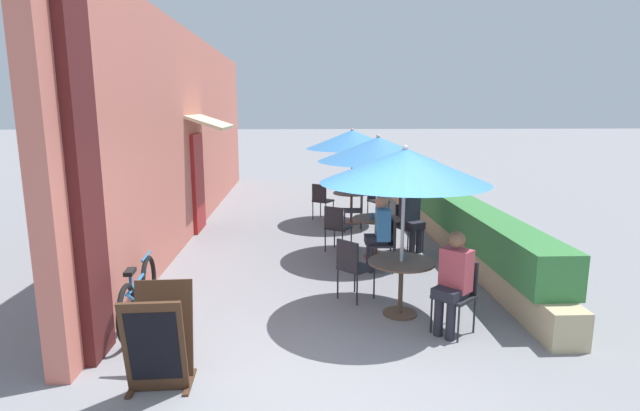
# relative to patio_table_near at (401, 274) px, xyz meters

# --- Properties ---
(ground_plane) EXTENTS (120.00, 120.00, 0.00)m
(ground_plane) POSITION_rel_patio_table_near_xyz_m (-1.09, -1.54, -0.54)
(ground_plane) COLOR gray
(cafe_facade_wall) EXTENTS (0.98, 13.96, 4.20)m
(cafe_facade_wall) POSITION_rel_patio_table_near_xyz_m (-3.64, 5.30, 1.55)
(cafe_facade_wall) COLOR #C66B5B
(cafe_facade_wall) RESTS_ON ground_plane
(planter_hedge) EXTENTS (0.60, 12.96, 1.01)m
(planter_hedge) POSITION_rel_patio_table_near_xyz_m (1.66, 5.34, -0.01)
(planter_hedge) COLOR tan
(planter_hedge) RESTS_ON ground_plane
(patio_table_near) EXTENTS (0.85, 0.85, 0.72)m
(patio_table_near) POSITION_rel_patio_table_near_xyz_m (0.00, 0.00, 0.00)
(patio_table_near) COLOR brown
(patio_table_near) RESTS_ON ground_plane
(patio_umbrella_near) EXTENTS (2.10, 2.10, 2.19)m
(patio_umbrella_near) POSITION_rel_patio_table_near_xyz_m (0.00, 0.00, 1.39)
(patio_umbrella_near) COLOR #B7B7BC
(patio_umbrella_near) RESTS_ON ground_plane
(cafe_chair_near_left) EXTENTS (0.56, 0.56, 0.87)m
(cafe_chair_near_left) POSITION_rel_patio_table_near_xyz_m (0.57, -0.52, -0.03)
(cafe_chair_near_left) COLOR #232328
(cafe_chair_near_left) RESTS_ON ground_plane
(seated_patron_near_left) EXTENTS (0.51, 0.51, 1.25)m
(seated_patron_near_left) POSITION_rel_patio_table_near_xyz_m (0.49, -0.59, 0.14)
(seated_patron_near_left) COLOR #23232D
(seated_patron_near_left) RESTS_ON ground_plane
(cafe_chair_near_right) EXTENTS (0.56, 0.56, 0.87)m
(cafe_chair_near_right) POSITION_rel_patio_table_near_xyz_m (-0.57, 0.52, -0.03)
(cafe_chair_near_right) COLOR #232328
(cafe_chair_near_right) RESTS_ON ground_plane
(coffee_cup_near) EXTENTS (0.07, 0.07, 0.09)m
(coffee_cup_near) POSITION_rel_patio_table_near_xyz_m (0.02, 0.08, 0.22)
(coffee_cup_near) COLOR teal
(coffee_cup_near) RESTS_ON patio_table_near
(patio_table_mid) EXTENTS (0.85, 0.85, 0.72)m
(patio_table_mid) POSITION_rel_patio_table_near_xyz_m (0.07, 2.54, 0.00)
(patio_table_mid) COLOR brown
(patio_table_mid) RESTS_ON ground_plane
(patio_umbrella_mid) EXTENTS (2.10, 2.10, 2.19)m
(patio_umbrella_mid) POSITION_rel_patio_table_near_xyz_m (0.07, 2.54, 1.39)
(patio_umbrella_mid) COLOR #B7B7BC
(patio_umbrella_mid) RESTS_ON ground_plane
(cafe_chair_mid_left) EXTENTS (0.55, 0.55, 0.87)m
(cafe_chair_mid_left) POSITION_rel_patio_table_near_xyz_m (-0.61, 2.89, -0.03)
(cafe_chair_mid_left) COLOR #232328
(cafe_chair_mid_left) RESTS_ON ground_plane
(cafe_chair_mid_right) EXTENTS (0.42, 0.42, 0.87)m
(cafe_chair_mid_right) POSITION_rel_patio_table_near_xyz_m (0.11, 1.78, -0.03)
(cafe_chair_mid_right) COLOR #232328
(cafe_chair_mid_right) RESTS_ON ground_plane
(seated_patron_mid_right) EXTENTS (0.41, 0.35, 1.25)m
(seated_patron_mid_right) POSITION_rel_patio_table_near_xyz_m (0.00, 1.78, 0.14)
(seated_patron_mid_right) COLOR #23232D
(seated_patron_mid_right) RESTS_ON ground_plane
(cafe_chair_mid_back) EXTENTS (0.54, 0.54, 0.87)m
(cafe_chair_mid_back) POSITION_rel_patio_table_near_xyz_m (0.72, 2.96, -0.03)
(cafe_chair_mid_back) COLOR #232328
(cafe_chair_mid_back) RESTS_ON ground_plane
(seated_patron_mid_back) EXTENTS (0.47, 0.50, 1.25)m
(seated_patron_mid_back) POSITION_rel_patio_table_near_xyz_m (0.77, 2.86, 0.14)
(seated_patron_mid_back) COLOR #23232D
(seated_patron_mid_back) RESTS_ON ground_plane
(coffee_cup_mid) EXTENTS (0.07, 0.07, 0.09)m
(coffee_cup_mid) POSITION_rel_patio_table_near_xyz_m (-0.01, 2.53, 0.22)
(coffee_cup_mid) COLOR teal
(coffee_cup_mid) RESTS_ON patio_table_mid
(patio_table_far) EXTENTS (0.85, 0.85, 0.72)m
(patio_table_far) POSITION_rel_patio_table_near_xyz_m (-0.09, 5.28, 0.00)
(patio_table_far) COLOR brown
(patio_table_far) RESTS_ON ground_plane
(patio_umbrella_far) EXTENTS (2.10, 2.10, 2.19)m
(patio_umbrella_far) POSITION_rel_patio_table_near_xyz_m (-0.09, 5.28, 1.39)
(patio_umbrella_far) COLOR #B7B7BC
(patio_umbrella_far) RESTS_ON ground_plane
(cafe_chair_far_left) EXTENTS (0.54, 0.54, 0.87)m
(cafe_chair_far_left) POSITION_rel_patio_table_near_xyz_m (0.56, 5.68, -0.03)
(cafe_chair_far_left) COLOR #232328
(cafe_chair_far_left) RESTS_ON ground_plane
(cafe_chair_far_right) EXTENTS (0.55, 0.55, 0.87)m
(cafe_chair_far_right) POSITION_rel_patio_table_near_xyz_m (-0.77, 5.63, -0.03)
(cafe_chair_far_right) COLOR #232328
(cafe_chair_far_right) RESTS_ON ground_plane
(cafe_chair_far_back) EXTENTS (0.42, 0.42, 0.87)m
(cafe_chair_far_back) POSITION_rel_patio_table_near_xyz_m (-0.06, 4.51, -0.03)
(cafe_chair_far_back) COLOR #232328
(cafe_chair_far_back) RESTS_ON ground_plane
(coffee_cup_far) EXTENTS (0.07, 0.07, 0.09)m
(coffee_cup_far) POSITION_rel_patio_table_near_xyz_m (-0.22, 5.30, 0.22)
(coffee_cup_far) COLOR white
(coffee_cup_far) RESTS_ON patio_table_far
(bicycle_leaning) EXTENTS (0.18, 1.78, 0.79)m
(bicycle_leaning) POSITION_rel_patio_table_near_xyz_m (-3.29, -0.12, -0.18)
(bicycle_leaning) COLOR black
(bicycle_leaning) RESTS_ON ground_plane
(menu_board) EXTENTS (0.60, 0.65, 0.96)m
(menu_board) POSITION_rel_patio_table_near_xyz_m (-2.64, -1.57, -0.07)
(menu_board) COLOR #422819
(menu_board) RESTS_ON ground_plane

